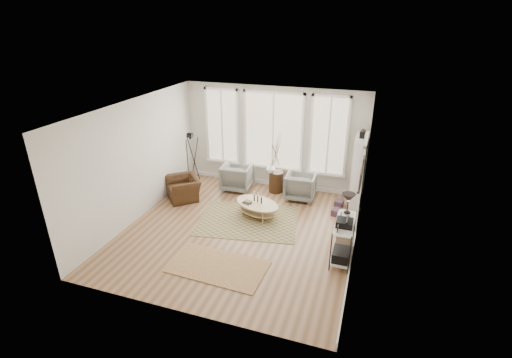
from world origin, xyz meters
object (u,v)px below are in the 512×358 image
(low_shelf, at_px, (343,236))
(side_table, at_px, (276,165))
(accent_chair, at_px, (184,188))
(bookcase, at_px, (358,171))
(coffee_table, at_px, (257,206))
(armchair_right, at_px, (301,186))
(armchair_left, at_px, (237,177))

(low_shelf, height_order, side_table, side_table)
(low_shelf, bearing_deg, accent_chair, 162.51)
(low_shelf, bearing_deg, side_table, 129.52)
(bookcase, bearing_deg, accent_chair, -165.97)
(low_shelf, height_order, coffee_table, low_shelf)
(armchair_right, bearing_deg, bookcase, -178.26)
(coffee_table, xyz_separation_m, accent_chair, (-2.22, 0.32, 0.01))
(coffee_table, distance_m, armchair_left, 1.71)
(armchair_right, xyz_separation_m, side_table, (-0.75, 0.20, 0.44))
(armchair_right, bearing_deg, armchair_left, -2.49)
(accent_chair, bearing_deg, armchair_left, 88.02)
(coffee_table, relative_size, accent_chair, 1.49)
(low_shelf, relative_size, armchair_left, 1.55)
(armchair_right, bearing_deg, coffee_table, 56.60)
(low_shelf, distance_m, coffee_table, 2.47)
(coffee_table, relative_size, armchair_left, 1.64)
(low_shelf, distance_m, armchair_right, 2.80)
(coffee_table, xyz_separation_m, armchair_right, (0.81, 1.34, 0.07))
(armchair_right, height_order, accent_chair, armchair_right)
(bookcase, xyz_separation_m, accent_chair, (-4.49, -1.12, -0.65))
(bookcase, distance_m, low_shelf, 2.56)
(side_table, bearing_deg, armchair_left, -170.10)
(armchair_left, bearing_deg, bookcase, 177.82)
(low_shelf, distance_m, accent_chair, 4.66)
(side_table, xyz_separation_m, accent_chair, (-2.28, -1.22, -0.51))
(accent_chair, bearing_deg, side_table, 74.97)
(accent_chair, bearing_deg, low_shelf, 29.36)
(armchair_left, bearing_deg, low_shelf, 139.56)
(low_shelf, relative_size, side_table, 0.78)
(bookcase, xyz_separation_m, armchair_right, (-1.46, -0.10, -0.59))
(coffee_table, height_order, side_table, side_table)
(bookcase, bearing_deg, low_shelf, -91.28)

